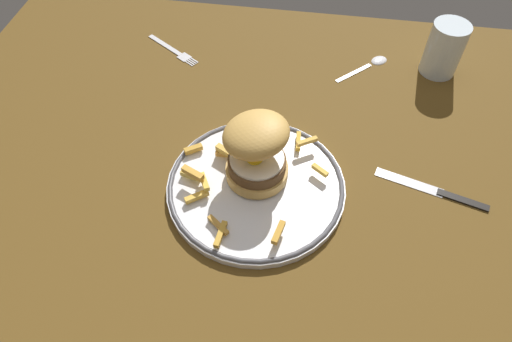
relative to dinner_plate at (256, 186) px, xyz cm
name	(u,v)px	position (x,y,z in cm)	size (l,w,h in cm)	color
ground_plane	(240,204)	(-2.34, -1.98, -2.84)	(118.82, 107.15, 4.00)	brown
dinner_plate	(256,186)	(0.00, 0.00, 0.00)	(28.35, 28.35, 1.60)	silver
burger	(256,149)	(-0.29, 2.17, 6.37)	(12.95, 12.47, 11.61)	tan
fries_pile	(232,174)	(-3.88, 0.50, 1.71)	(24.05, 23.95, 2.94)	gold
water_glass	(443,51)	(31.26, 34.71, 3.85)	(6.99, 6.99, 10.44)	silver
fork	(173,50)	(-22.60, 32.91, -0.66)	(12.73, 9.16, 0.36)	silver
knife	(440,192)	(29.13, 3.65, -0.58)	(17.70, 6.46, 0.70)	black
spoon	(374,62)	(18.89, 35.10, -0.48)	(10.79, 10.42, 0.90)	silver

